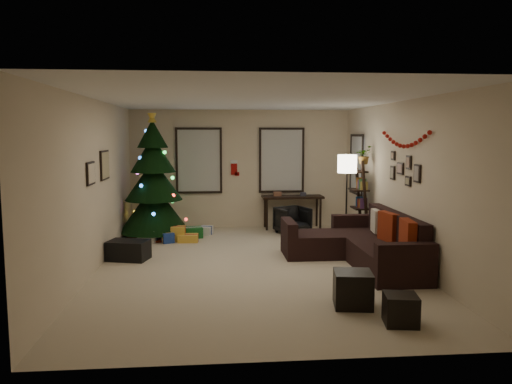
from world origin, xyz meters
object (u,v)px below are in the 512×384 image
(desk, at_px, (292,200))
(desk_chair, at_px, (293,220))
(sofa, at_px, (362,246))
(bookshelf, at_px, (361,202))
(christmas_tree, at_px, (154,185))

(desk, relative_size, desk_chair, 2.34)
(sofa, relative_size, bookshelf, 1.65)
(desk, relative_size, bookshelf, 0.84)
(desk, distance_m, bookshelf, 1.93)
(desk, xyz_separation_m, bookshelf, (1.13, -1.56, 0.14))
(sofa, bearing_deg, desk_chair, 107.09)
(desk, bearing_deg, christmas_tree, -166.07)
(christmas_tree, distance_m, bookshelf, 4.26)
(sofa, distance_m, desk_chair, 2.63)
(christmas_tree, xyz_separation_m, desk, (3.04, 0.75, -0.44))
(christmas_tree, distance_m, desk_chair, 3.05)
(sofa, relative_size, desk_chair, 4.56)
(christmas_tree, xyz_separation_m, sofa, (3.71, -2.41, -0.82))
(desk_chair, relative_size, bookshelf, 0.36)
(sofa, bearing_deg, desk, 102.00)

